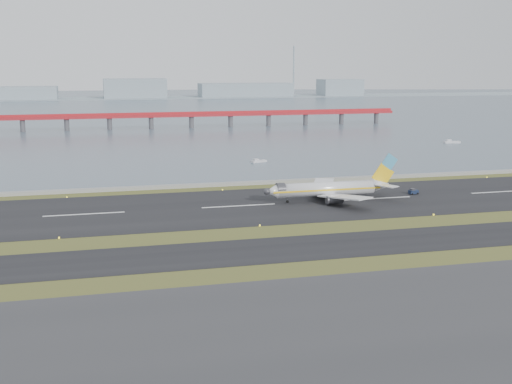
% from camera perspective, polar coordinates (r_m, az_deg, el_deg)
% --- Properties ---
extents(ground, '(1000.00, 1000.00, 0.00)m').
position_cam_1_polar(ground, '(142.94, 1.09, -3.79)').
color(ground, '#3B4A1A').
rests_on(ground, ground).
extents(apron_strip, '(1000.00, 50.00, 0.10)m').
position_cam_1_polar(apron_strip, '(93.80, 10.12, -12.17)').
color(apron_strip, '#303033').
rests_on(apron_strip, ground).
extents(taxiway_strip, '(1000.00, 18.00, 0.10)m').
position_cam_1_polar(taxiway_strip, '(131.81, 2.46, -5.08)').
color(taxiway_strip, black).
rests_on(taxiway_strip, ground).
extents(runway_strip, '(1000.00, 45.00, 0.10)m').
position_cam_1_polar(runway_strip, '(171.24, -1.54, -1.26)').
color(runway_strip, black).
rests_on(runway_strip, ground).
extents(seawall, '(1000.00, 2.50, 1.00)m').
position_cam_1_polar(seawall, '(199.96, -3.41, 0.67)').
color(seawall, gray).
rests_on(seawall, ground).
extents(bay_water, '(1400.00, 800.00, 1.30)m').
position_cam_1_polar(bay_water, '(595.48, -10.67, 7.46)').
color(bay_water, '#455363').
rests_on(bay_water, ground).
extents(red_pier, '(260.00, 5.00, 10.20)m').
position_cam_1_polar(red_pier, '(388.47, -5.77, 6.77)').
color(red_pier, '#A81C24').
rests_on(red_pier, ground).
extents(far_shoreline, '(1400.00, 80.00, 60.50)m').
position_cam_1_polar(far_shoreline, '(755.51, -10.42, 8.68)').
color(far_shoreline, '#8999A1').
rests_on(far_shoreline, ground).
extents(airliner, '(38.52, 32.89, 12.80)m').
position_cam_1_polar(airliner, '(178.41, 6.67, 0.30)').
color(airliner, silver).
rests_on(airliner, ground).
extents(pushback_tug, '(2.98, 2.05, 1.76)m').
position_cam_1_polar(pushback_tug, '(192.11, 13.81, 0.04)').
color(pushback_tug, '#141F39').
rests_on(pushback_tug, ground).
extents(workboat_near, '(6.71, 4.21, 1.56)m').
position_cam_1_polar(workboat_near, '(248.49, 0.21, 2.76)').
color(workboat_near, silver).
rests_on(workboat_near, ground).
extents(workboat_far, '(8.00, 3.25, 1.89)m').
position_cam_1_polar(workboat_far, '(324.42, 16.98, 4.28)').
color(workboat_far, silver).
rests_on(workboat_far, ground).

